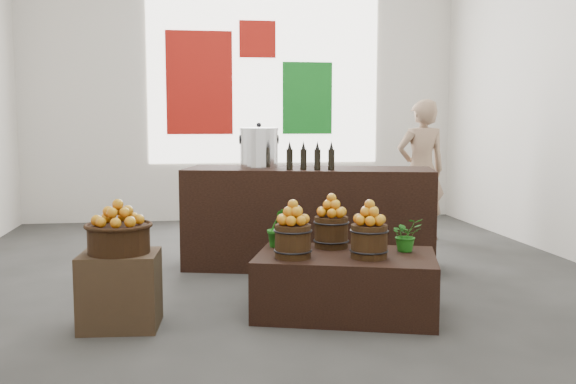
{
  "coord_description": "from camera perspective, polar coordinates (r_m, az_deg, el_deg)",
  "views": [
    {
      "loc": [
        -0.72,
        -5.47,
        1.39
      ],
      "look_at": [
        0.04,
        -0.4,
        0.81
      ],
      "focal_mm": 40.0,
      "sensor_mm": 36.0,
      "label": 1
    }
  ],
  "objects": [
    {
      "name": "ground",
      "position": [
        5.69,
        -1.03,
        -7.74
      ],
      "size": [
        7.0,
        7.0,
        0.0
      ],
      "primitive_type": "plane",
      "color": "#3D3D3B",
      "rests_on": "ground"
    },
    {
      "name": "back_wall",
      "position": [
        9.02,
        -4.02,
        10.25
      ],
      "size": [
        6.0,
        0.04,
        4.0
      ],
      "primitive_type": "cube",
      "color": "silver",
      "rests_on": "ground"
    },
    {
      "name": "back_opening",
      "position": [
        9.03,
        -2.09,
        10.25
      ],
      "size": [
        3.2,
        0.02,
        2.4
      ],
      "primitive_type": "cube",
      "color": "white",
      "rests_on": "back_wall"
    },
    {
      "name": "deco_red_left",
      "position": [
        8.96,
        -7.89,
        9.59
      ],
      "size": [
        0.9,
        0.04,
        1.4
      ],
      "primitive_type": "cube",
      "color": "#9F120C",
      "rests_on": "back_wall"
    },
    {
      "name": "deco_green_right",
      "position": [
        9.09,
        1.73,
        8.34
      ],
      "size": [
        0.7,
        0.04,
        1.0
      ],
      "primitive_type": "cube",
      "color": "#106A1B",
      "rests_on": "back_wall"
    },
    {
      "name": "deco_red_upper",
      "position": [
        9.06,
        -2.74,
        13.42
      ],
      "size": [
        0.5,
        0.04,
        0.5
      ],
      "primitive_type": "cube",
      "color": "#9F120C",
      "rests_on": "back_wall"
    },
    {
      "name": "crate",
      "position": [
        4.5,
        -14.68,
        -8.43
      ],
      "size": [
        0.54,
        0.46,
        0.51
      ],
      "primitive_type": "cube",
      "rotation": [
        0.0,
        0.0,
        -0.08
      ],
      "color": "#442E20",
      "rests_on": "ground"
    },
    {
      "name": "wicker_basket",
      "position": [
        4.42,
        -14.81,
        -4.07
      ],
      "size": [
        0.41,
        0.41,
        0.19
      ],
      "primitive_type": "cylinder",
      "color": "black",
      "rests_on": "crate"
    },
    {
      "name": "apples_in_basket",
      "position": [
        4.39,
        -14.88,
        -1.79
      ],
      "size": [
        0.32,
        0.32,
        0.17
      ],
      "primitive_type": null,
      "color": "#B01A05",
      "rests_on": "wicker_basket"
    },
    {
      "name": "display_table",
      "position": [
        4.67,
        5.15,
        -8.15
      ],
      "size": [
        1.44,
        1.12,
        0.44
      ],
      "primitive_type": "cube",
      "rotation": [
        0.0,
        0.0,
        -0.3
      ],
      "color": "black",
      "rests_on": "ground"
    },
    {
      "name": "apple_bucket_front_left",
      "position": [
        4.46,
        0.43,
        -4.4
      ],
      "size": [
        0.25,
        0.25,
        0.23
      ],
      "primitive_type": "cylinder",
      "color": "#32210D",
      "rests_on": "display_table"
    },
    {
      "name": "apples_in_bucket_front_left",
      "position": [
        4.43,
        0.44,
        -1.84
      ],
      "size": [
        0.19,
        0.19,
        0.17
      ],
      "primitive_type": null,
      "color": "#B01A05",
      "rests_on": "apple_bucket_front_left"
    },
    {
      "name": "apple_bucket_front_right",
      "position": [
        4.5,
        7.22,
        -4.37
      ],
      "size": [
        0.25,
        0.25,
        0.23
      ],
      "primitive_type": "cylinder",
      "color": "#32210D",
      "rests_on": "display_table"
    },
    {
      "name": "apples_in_bucket_front_right",
      "position": [
        4.46,
        7.25,
        -1.83
      ],
      "size": [
        0.19,
        0.19,
        0.17
      ],
      "primitive_type": null,
      "color": "#B01A05",
      "rests_on": "apple_bucket_front_right"
    },
    {
      "name": "apple_bucket_rear",
      "position": [
        4.84,
        3.87,
        -3.57
      ],
      "size": [
        0.25,
        0.25,
        0.23
      ],
      "primitive_type": "cylinder",
      "color": "#32210D",
      "rests_on": "display_table"
    },
    {
      "name": "apples_in_bucket_rear",
      "position": [
        4.81,
        3.89,
        -1.21
      ],
      "size": [
        0.19,
        0.19,
        0.17
      ],
      "primitive_type": null,
      "color": "#B01A05",
      "rests_on": "apple_bucket_rear"
    },
    {
      "name": "herb_garnish_right",
      "position": [
        4.76,
        10.45,
        -3.74
      ],
      "size": [
        0.25,
        0.23,
        0.25
      ],
      "primitive_type": "imported",
      "rotation": [
        0.0,
        0.0,
        0.16
      ],
      "color": "#196314",
      "rests_on": "display_table"
    },
    {
      "name": "herb_garnish_left",
      "position": [
        4.85,
        -0.92,
        -3.16
      ],
      "size": [
        0.18,
        0.15,
        0.3
      ],
      "primitive_type": "imported",
      "rotation": [
        0.0,
        0.0,
        0.15
      ],
      "color": "#196314",
      "rests_on": "display_table"
    },
    {
      "name": "counter",
      "position": [
        6.08,
        1.83,
        -2.3
      ],
      "size": [
        2.41,
        1.29,
        0.94
      ],
      "primitive_type": "cube",
      "rotation": [
        0.0,
        0.0,
        -0.25
      ],
      "color": "black",
      "rests_on": "ground"
    },
    {
      "name": "stock_pot_left",
      "position": [
        6.07,
        -2.6,
        3.84
      ],
      "size": [
        0.36,
        0.36,
        0.36
      ],
      "primitive_type": "cylinder",
      "color": "silver",
      "rests_on": "counter"
    },
    {
      "name": "oil_cruets",
      "position": [
        5.79,
        1.69,
        3.26
      ],
      "size": [
        0.34,
        0.15,
        0.26
      ],
      "primitive_type": null,
      "rotation": [
        0.0,
        0.0,
        -0.25
      ],
      "color": "black",
      "rests_on": "counter"
    },
    {
      "name": "shopper",
      "position": [
        7.6,
        11.74,
        1.92
      ],
      "size": [
        0.62,
        0.43,
        1.63
      ],
      "primitive_type": "imported",
      "rotation": [
        0.0,
        0.0,
        3.22
      ],
      "color": "#94745B",
      "rests_on": "ground"
    }
  ]
}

